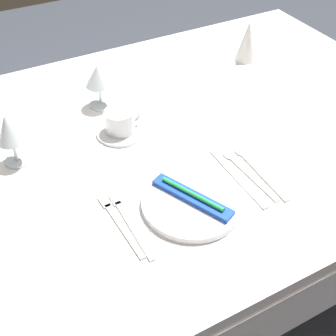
{
  "coord_description": "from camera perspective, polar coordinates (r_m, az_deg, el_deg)",
  "views": [
    {
      "loc": [
        -0.39,
        -0.87,
        1.5
      ],
      "look_at": [
        -0.01,
        -0.15,
        0.76
      ],
      "focal_mm": 46.69,
      "sensor_mm": 36.0,
      "label": 1
    }
  ],
  "objects": [
    {
      "name": "ground_plane",
      "position": [
        1.78,
        -1.95,
        -15.4
      ],
      "size": [
        6.0,
        6.0,
        0.0
      ],
      "primitive_type": "plane",
      "color": "#383D47"
    },
    {
      "name": "dining_table",
      "position": [
        1.27,
        -2.62,
        0.72
      ],
      "size": [
        1.8,
        1.11,
        0.74
      ],
      "color": "white",
      "rests_on": "ground"
    },
    {
      "name": "dinner_plate",
      "position": [
        1.03,
        3.14,
        -4.41
      ],
      "size": [
        0.24,
        0.24,
        0.02
      ],
      "primitive_type": "cylinder",
      "color": "white",
      "rests_on": "dining_table"
    },
    {
      "name": "toothbrush_package",
      "position": [
        1.02,
        3.17,
        -3.76
      ],
      "size": [
        0.12,
        0.21,
        0.02
      ],
      "color": "blue",
      "rests_on": "dinner_plate"
    },
    {
      "name": "fork_outer",
      "position": [
        1.0,
        -5.11,
        -6.98
      ],
      "size": [
        0.02,
        0.22,
        0.0
      ],
      "color": "beige",
      "rests_on": "dining_table"
    },
    {
      "name": "fork_inner",
      "position": [
        1.0,
        -6.43,
        -7.08
      ],
      "size": [
        0.03,
        0.21,
        0.0
      ],
      "color": "beige",
      "rests_on": "dining_table"
    },
    {
      "name": "dinner_knife",
      "position": [
        1.11,
        9.2,
        -1.37
      ],
      "size": [
        0.02,
        0.24,
        0.0
      ],
      "color": "beige",
      "rests_on": "dining_table"
    },
    {
      "name": "spoon_soup",
      "position": [
        1.14,
        9.76,
        -0.08
      ],
      "size": [
        0.03,
        0.22,
        0.01
      ],
      "color": "beige",
      "rests_on": "dining_table"
    },
    {
      "name": "spoon_dessert",
      "position": [
        1.15,
        11.16,
        0.23
      ],
      "size": [
        0.03,
        0.22,
        0.01
      ],
      "color": "beige",
      "rests_on": "dining_table"
    },
    {
      "name": "saucer_left",
      "position": [
        1.25,
        -6.19,
        4.78
      ],
      "size": [
        0.14,
        0.14,
        0.01
      ],
      "primitive_type": "cylinder",
      "color": "white",
      "rests_on": "dining_table"
    },
    {
      "name": "coffee_cup_left",
      "position": [
        1.23,
        -6.25,
        6.17
      ],
      "size": [
        0.11,
        0.08,
        0.06
      ],
      "color": "white",
      "rests_on": "saucer_left"
    },
    {
      "name": "wine_glass_centre",
      "position": [
        1.15,
        -20.08,
        4.52
      ],
      "size": [
        0.07,
        0.07,
        0.15
      ],
      "color": "silver",
      "rests_on": "dining_table"
    },
    {
      "name": "wine_glass_left",
      "position": [
        1.32,
        -9.13,
        11.53
      ],
      "size": [
        0.08,
        0.08,
        0.14
      ],
      "color": "silver",
      "rests_on": "dining_table"
    },
    {
      "name": "napkin_folded",
      "position": [
        1.59,
        10.32,
        15.99
      ],
      "size": [
        0.07,
        0.07,
        0.14
      ],
      "primitive_type": "cone",
      "color": "white",
      "rests_on": "dining_table"
    }
  ]
}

